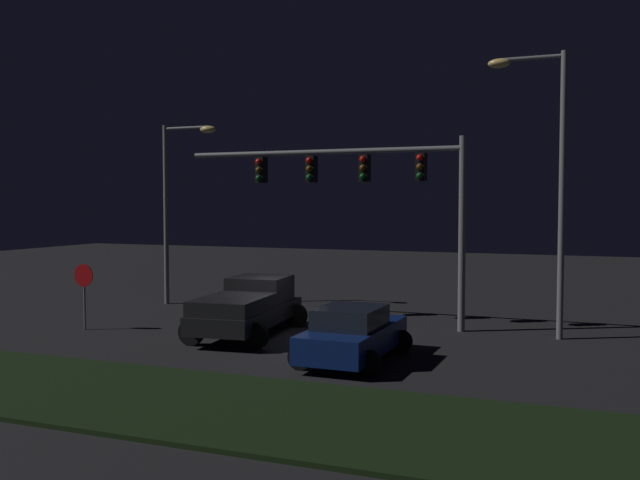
{
  "coord_description": "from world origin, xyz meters",
  "views": [
    {
      "loc": [
        9.54,
        -20.54,
        4.29
      ],
      "look_at": [
        0.94,
        1.23,
        3.05
      ],
      "focal_mm": 39.43,
      "sensor_mm": 36.0,
      "label": 1
    }
  ],
  "objects_px": {
    "car_sedan": "(353,334)",
    "street_lamp_left": "(176,191)",
    "pickup_truck": "(249,304)",
    "street_lamp_right": "(548,162)",
    "traffic_signal_gantry": "(365,182)",
    "stop_sign": "(84,284)"
  },
  "relations": [
    {
      "from": "pickup_truck",
      "to": "traffic_signal_gantry",
      "type": "height_order",
      "value": "traffic_signal_gantry"
    },
    {
      "from": "street_lamp_left",
      "to": "street_lamp_right",
      "type": "bearing_deg",
      "value": -7.89
    },
    {
      "from": "car_sedan",
      "to": "street_lamp_left",
      "type": "distance_m",
      "value": 13.35
    },
    {
      "from": "traffic_signal_gantry",
      "to": "street_lamp_right",
      "type": "height_order",
      "value": "street_lamp_right"
    },
    {
      "from": "car_sedan",
      "to": "stop_sign",
      "type": "relative_size",
      "value": 1.98
    },
    {
      "from": "street_lamp_right",
      "to": "stop_sign",
      "type": "height_order",
      "value": "street_lamp_right"
    },
    {
      "from": "car_sedan",
      "to": "street_lamp_left",
      "type": "relative_size",
      "value": 0.59
    },
    {
      "from": "pickup_truck",
      "to": "street_lamp_right",
      "type": "distance_m",
      "value": 10.51
    },
    {
      "from": "stop_sign",
      "to": "traffic_signal_gantry",
      "type": "bearing_deg",
      "value": 27.11
    },
    {
      "from": "car_sedan",
      "to": "traffic_signal_gantry",
      "type": "height_order",
      "value": "traffic_signal_gantry"
    },
    {
      "from": "traffic_signal_gantry",
      "to": "stop_sign",
      "type": "bearing_deg",
      "value": -152.89
    },
    {
      "from": "pickup_truck",
      "to": "traffic_signal_gantry",
      "type": "bearing_deg",
      "value": -49.51
    },
    {
      "from": "pickup_truck",
      "to": "street_lamp_right",
      "type": "bearing_deg",
      "value": -77.89
    },
    {
      "from": "street_lamp_right",
      "to": "pickup_truck",
      "type": "bearing_deg",
      "value": -162.16
    },
    {
      "from": "car_sedan",
      "to": "street_lamp_right",
      "type": "height_order",
      "value": "street_lamp_right"
    },
    {
      "from": "pickup_truck",
      "to": "car_sedan",
      "type": "height_order",
      "value": "pickup_truck"
    },
    {
      "from": "street_lamp_left",
      "to": "stop_sign",
      "type": "bearing_deg",
      "value": -86.43
    },
    {
      "from": "street_lamp_left",
      "to": "traffic_signal_gantry",
      "type": "bearing_deg",
      "value": -11.92
    },
    {
      "from": "car_sedan",
      "to": "stop_sign",
      "type": "xyz_separation_m",
      "value": [
        -9.97,
        1.13,
        0.82
      ]
    },
    {
      "from": "pickup_truck",
      "to": "street_lamp_left",
      "type": "bearing_deg",
      "value": 44.44
    },
    {
      "from": "street_lamp_right",
      "to": "street_lamp_left",
      "type": "bearing_deg",
      "value": 172.11
    },
    {
      "from": "car_sedan",
      "to": "street_lamp_left",
      "type": "bearing_deg",
      "value": 55.07
    }
  ]
}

